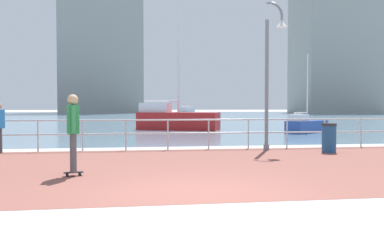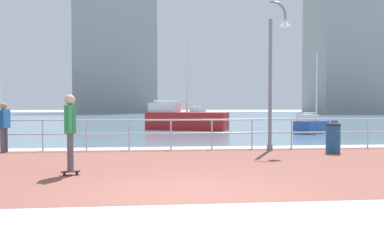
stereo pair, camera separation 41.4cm
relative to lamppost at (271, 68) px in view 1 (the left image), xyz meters
The scene contains 12 objects.
ground 34.14m from the lamppost, 95.66° to the left, with size 220.00×220.00×0.00m, color #ADAAA5.
brick_paving 5.28m from the lamppost, 137.83° to the right, with size 28.00×7.55×0.01m, color brown.
harbor_water 45.94m from the lamppost, 94.20° to the left, with size 180.00×88.00×0.00m, color slate.
waterfront_railing 3.98m from the lamppost, 167.71° to the left, with size 25.25×0.06×1.04m.
lamppost is the anchor object (origin of this frame).
skateboarder 7.23m from the lamppost, 144.68° to the right, with size 0.41×0.56×1.72m.
trash_bin 2.90m from the lamppost, 23.95° to the right, with size 0.46×0.46×0.93m.
sailboat_navy 9.98m from the lamppost, 59.48° to the left, with size 3.07×2.65×4.38m.
sailboat_gray 12.46m from the lamppost, 99.26° to the left, with size 5.24×3.46×7.08m.
sailboat_blue 25.85m from the lamppost, 90.36° to the left, with size 3.00×4.17×5.69m.
tower_steel 83.96m from the lamppost, 98.17° to the left, with size 17.85×15.25×44.17m.
tower_brick 82.29m from the lamppost, 61.06° to the left, with size 16.60×12.89×37.62m.
Camera 1 is at (-1.07, -6.57, 1.48)m, focal length 37.43 mm.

